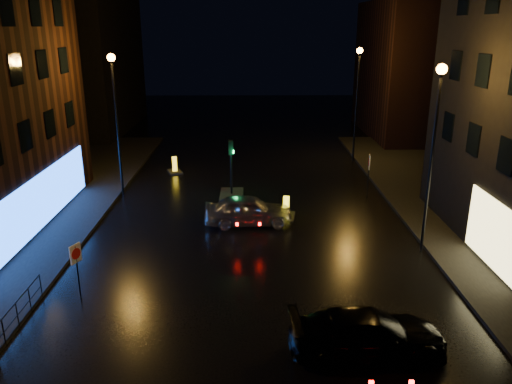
# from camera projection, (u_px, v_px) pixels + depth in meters

# --- Properties ---
(ground) EXTENTS (120.00, 120.00, 0.00)m
(ground) POSITION_uv_depth(u_px,v_px,m) (253.00, 326.00, 17.19)
(ground) COLOR black
(ground) RESTS_ON ground
(building_far_left) EXTENTS (8.00, 16.00, 14.00)m
(building_far_left) POSITION_uv_depth(u_px,v_px,m) (84.00, 57.00, 47.97)
(building_far_left) COLOR black
(building_far_left) RESTS_ON ground
(building_far_right) EXTENTS (8.00, 14.00, 12.00)m
(building_far_right) POSITION_uv_depth(u_px,v_px,m) (413.00, 70.00, 45.81)
(building_far_right) COLOR black
(building_far_right) RESTS_ON ground
(street_lamp_lfar) EXTENTS (0.44, 0.44, 8.37)m
(street_lamp_lfar) POSITION_uv_depth(u_px,v_px,m) (115.00, 104.00, 28.61)
(street_lamp_lfar) COLOR black
(street_lamp_lfar) RESTS_ON ground
(street_lamp_rnear) EXTENTS (0.44, 0.44, 8.37)m
(street_lamp_rnear) POSITION_uv_depth(u_px,v_px,m) (435.00, 132.00, 21.20)
(street_lamp_rnear) COLOR black
(street_lamp_rnear) RESTS_ON ground
(street_lamp_rfar) EXTENTS (0.44, 0.44, 8.37)m
(street_lamp_rfar) POSITION_uv_depth(u_px,v_px,m) (357.00, 87.00, 36.38)
(street_lamp_rfar) COLOR black
(street_lamp_rfar) RESTS_ON ground
(traffic_signal) EXTENTS (1.40, 2.40, 3.45)m
(traffic_signal) POSITION_uv_depth(u_px,v_px,m) (232.00, 187.00, 30.29)
(traffic_signal) COLOR black
(traffic_signal) RESTS_ON ground
(guard_railing) EXTENTS (0.05, 6.04, 1.00)m
(guard_railing) POSITION_uv_depth(u_px,v_px,m) (2.00, 326.00, 15.91)
(guard_railing) COLOR black
(guard_railing) RESTS_ON ground
(silver_hatchback) EXTENTS (4.62, 2.06, 1.54)m
(silver_hatchback) POSITION_uv_depth(u_px,v_px,m) (248.00, 210.00, 25.80)
(silver_hatchback) COLOR #B5B8BE
(silver_hatchback) RESTS_ON ground
(dark_sedan) EXTENTS (5.04, 2.32, 1.43)m
(dark_sedan) POSITION_uv_depth(u_px,v_px,m) (368.00, 334.00, 15.54)
(dark_sedan) COLOR black
(dark_sedan) RESTS_ON ground
(bollard_near) EXTENTS (1.11, 1.48, 1.18)m
(bollard_near) POSITION_uv_depth(u_px,v_px,m) (286.00, 213.00, 26.90)
(bollard_near) COLOR black
(bollard_near) RESTS_ON ground
(bollard_far) EXTENTS (1.27, 1.52, 1.14)m
(bollard_far) POSITION_uv_depth(u_px,v_px,m) (175.00, 169.00, 35.11)
(bollard_far) COLOR black
(bollard_far) RESTS_ON ground
(road_sign_left) EXTENTS (0.27, 0.51, 2.22)m
(road_sign_left) POSITION_uv_depth(u_px,v_px,m) (76.00, 258.00, 18.45)
(road_sign_left) COLOR black
(road_sign_left) RESTS_ON ground
(road_sign_right) EXTENTS (0.17, 0.61, 2.54)m
(road_sign_right) POSITION_uv_depth(u_px,v_px,m) (369.00, 166.00, 29.77)
(road_sign_right) COLOR black
(road_sign_right) RESTS_ON ground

